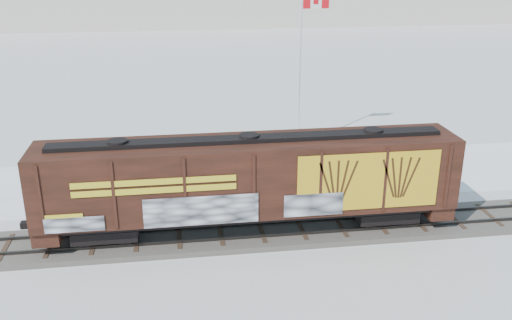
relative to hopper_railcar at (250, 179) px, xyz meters
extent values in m
plane|color=white|center=(2.57, 0.01, -3.06)|extent=(500.00, 500.00, 0.00)
cube|color=#59544C|center=(2.57, 0.01, -2.92)|extent=(50.00, 3.40, 0.28)
cube|color=#33302D|center=(2.57, -0.71, -2.70)|extent=(50.00, 0.10, 0.15)
cube|color=#33302D|center=(2.57, 0.73, -2.70)|extent=(50.00, 0.10, 0.15)
cube|color=white|center=(2.57, 7.51, -3.04)|extent=(40.00, 8.00, 0.03)
cube|color=black|center=(-6.82, 0.01, -2.18)|extent=(3.00, 2.00, 0.90)
cube|color=black|center=(6.81, 0.01, -2.18)|extent=(3.00, 2.00, 0.90)
cylinder|color=black|center=(-7.77, -0.77, -2.18)|extent=(0.90, 0.12, 0.90)
cube|color=black|center=(-0.01, 0.01, -1.65)|extent=(19.80, 2.40, 0.25)
cube|color=#3A180F|center=(-0.01, 0.01, 0.18)|extent=(19.80, 3.00, 3.42)
cube|color=black|center=(-0.01, 0.01, 1.99)|extent=(18.22, 0.90, 0.20)
cube|color=#BF8D17|center=(5.34, -1.53, 0.18)|extent=(6.73, 0.03, 2.77)
cube|color=gold|center=(-4.36, -1.53, 0.53)|extent=(7.13, 0.02, 0.70)
cube|color=silver|center=(-2.38, -1.54, -0.78)|extent=(5.15, 0.03, 1.40)
cylinder|color=silver|center=(5.17, 12.85, -2.96)|extent=(0.90, 0.90, 0.20)
cylinder|color=silver|center=(5.17, 12.85, 2.32)|extent=(0.14, 0.14, 10.76)
cube|color=red|center=(5.52, 12.85, 7.00)|extent=(0.50, 0.07, 1.00)
cube|color=white|center=(6.12, 12.85, 7.00)|extent=(0.70, 0.09, 1.00)
cube|color=red|center=(6.77, 12.85, 7.00)|extent=(0.50, 0.07, 1.00)
imported|color=#A3A6AA|center=(-7.47, 8.05, -2.34)|extent=(4.37, 3.09, 1.38)
imported|color=silver|center=(2.85, 6.85, -2.35)|extent=(4.24, 1.98, 1.35)
imported|color=black|center=(9.48, 6.89, -2.40)|extent=(4.69, 3.35, 1.26)
camera|label=1|loc=(-3.25, -24.73, 10.27)|focal=40.00mm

